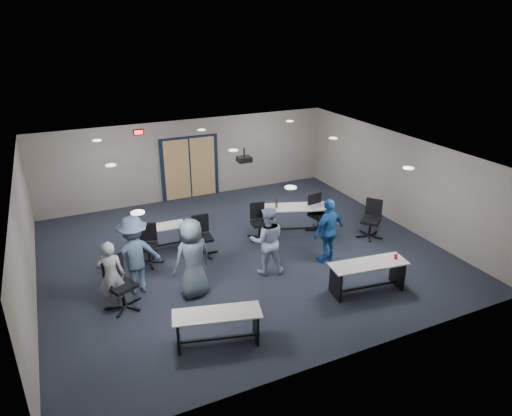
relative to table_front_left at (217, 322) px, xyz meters
name	(u,v)px	position (x,y,z in m)	size (l,w,h in m)	color
floor	(242,252)	(1.86, 3.14, -0.46)	(10.00, 10.00, 0.00)	black
back_wall	(189,159)	(1.86, 7.64, 0.89)	(10.00, 0.04, 2.70)	slate
front_wall	(345,296)	(1.86, -1.36, 0.89)	(10.00, 0.04, 2.70)	slate
left_wall	(25,243)	(-3.14, 3.14, 0.89)	(0.04, 9.00, 2.70)	slate
right_wall	(396,179)	(6.86, 3.14, 0.89)	(0.04, 9.00, 2.70)	slate
ceiling	(241,154)	(1.86, 3.14, 2.24)	(10.00, 9.00, 0.04)	silver
double_door	(190,168)	(1.86, 7.61, 0.59)	(2.00, 0.07, 2.20)	black
exit_sign	(138,132)	(0.26, 7.59, 1.99)	(0.32, 0.07, 0.18)	black
ceiling_projector	(244,159)	(2.16, 3.64, 1.94)	(0.35, 0.32, 0.37)	black
ceiling_can_lights	(237,153)	(1.86, 3.39, 2.21)	(6.24, 5.74, 0.02)	silver
table_front_left	(217,322)	(0.00, 0.00, 0.00)	(1.75, 0.96, 0.67)	beige
table_front_right	(368,272)	(3.70, 0.27, 0.03)	(1.83, 0.82, 0.83)	beige
table_back_left	(156,234)	(-0.14, 4.29, -0.02)	(1.59, 0.57, 0.64)	beige
table_back_right	(295,214)	(3.73, 3.68, 0.09)	(2.06, 1.27, 1.09)	beige
chair_back_a	(148,245)	(-0.51, 3.58, 0.06)	(0.65, 0.65, 1.04)	black
chair_back_b	(203,237)	(0.88, 3.45, 0.07)	(0.67, 0.67, 1.07)	black
chair_back_c	(259,222)	(2.63, 3.72, 0.05)	(0.64, 0.64, 1.01)	black
chair_back_d	(319,214)	(4.38, 3.41, 0.09)	(0.69, 0.69, 1.10)	black
chair_loose_left	(121,284)	(-1.43, 1.92, 0.13)	(0.74, 0.74, 1.17)	black
chair_loose_right	(371,220)	(5.49, 2.48, 0.08)	(0.68, 0.68, 1.09)	black
person_gray	(111,275)	(-1.61, 2.02, 0.33)	(0.57, 0.38, 1.58)	#8F969C
person_plaid	(192,258)	(0.10, 1.78, 0.45)	(0.89, 0.58, 1.83)	#4C5B68
person_lightblue	(267,241)	(2.01, 1.97, 0.40)	(0.84, 0.65, 1.72)	#A4B3DA
person_navy	(329,231)	(3.65, 1.83, 0.39)	(0.99, 0.41, 1.69)	#1D55A0
person_back	(134,255)	(-1.02, 2.47, 0.45)	(1.18, 0.68, 1.83)	#435B79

